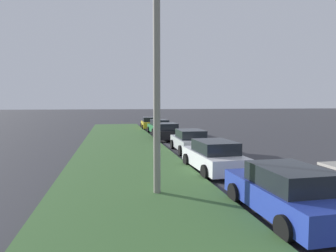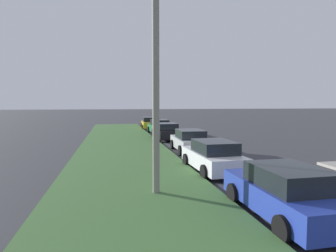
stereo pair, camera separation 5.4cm
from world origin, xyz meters
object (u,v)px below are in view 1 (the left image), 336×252
(parked_car_silver, at_px, (190,141))
(parked_car_yellow, at_px, (149,123))
(parked_car_black, at_px, (167,132))
(streetlight, at_px, (166,68))
(parked_car_white, at_px, (214,156))
(parked_car_blue, at_px, (286,192))
(parked_car_green, at_px, (159,127))

(parked_car_silver, bearing_deg, parked_car_yellow, 2.62)
(parked_car_black, relative_size, parked_car_yellow, 0.99)
(parked_car_silver, relative_size, parked_car_black, 1.01)
(parked_car_silver, relative_size, streetlight, 0.58)
(parked_car_black, xyz_separation_m, parked_car_yellow, (10.94, 0.06, 0.00))
(parked_car_white, bearing_deg, parked_car_yellow, -1.99)
(parked_car_blue, xyz_separation_m, parked_car_green, (22.94, -0.23, 0.00))
(parked_car_silver, bearing_deg, parked_car_blue, 179.75)
(parked_car_blue, height_order, streetlight, streetlight)
(parked_car_green, bearing_deg, parked_car_blue, 177.00)
(parked_car_white, bearing_deg, parked_car_blue, 178.81)
(parked_car_green, bearing_deg, parked_car_yellow, 0.52)
(parked_car_silver, distance_m, parked_car_black, 6.47)
(parked_car_white, distance_m, parked_car_silver, 5.56)
(parked_car_white, relative_size, parked_car_silver, 1.00)
(parked_car_silver, xyz_separation_m, parked_car_black, (6.47, 0.32, 0.00))
(parked_car_silver, bearing_deg, parked_car_black, 4.22)
(parked_car_green, height_order, streetlight, streetlight)
(parked_car_silver, height_order, streetlight, streetlight)
(parked_car_yellow, bearing_deg, parked_car_blue, -177.83)
(parked_car_white, bearing_deg, parked_car_silver, -5.98)
(parked_car_blue, relative_size, parked_car_yellow, 0.99)
(parked_car_yellow, height_order, streetlight, streetlight)
(parked_car_white, height_order, parked_car_yellow, same)
(parked_car_white, height_order, streetlight, streetlight)
(parked_car_white, relative_size, streetlight, 0.58)
(parked_car_blue, bearing_deg, parked_car_silver, -2.18)
(parked_car_yellow, xyz_separation_m, streetlight, (-25.88, 2.83, 3.67))
(parked_car_black, xyz_separation_m, parked_car_green, (5.32, -0.23, 0.00))
(parked_car_silver, relative_size, parked_car_yellow, 1.00)
(parked_car_blue, height_order, parked_car_white, same)
(parked_car_blue, height_order, parked_car_black, same)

